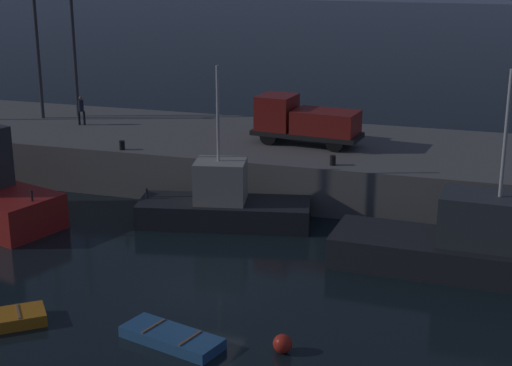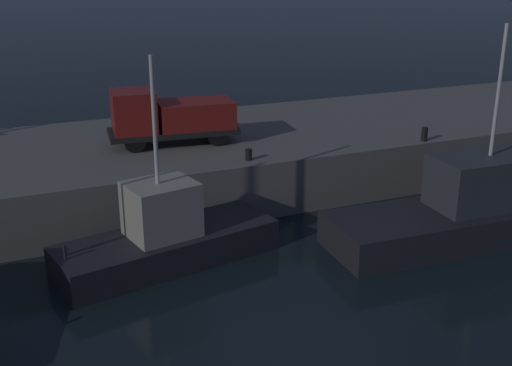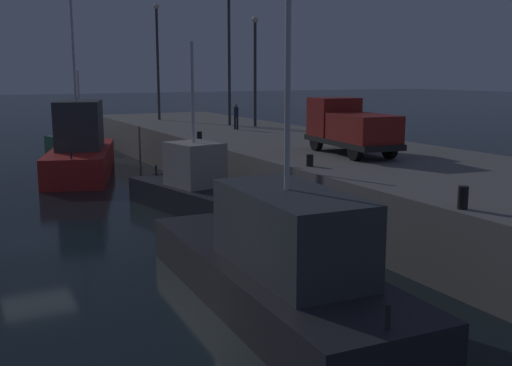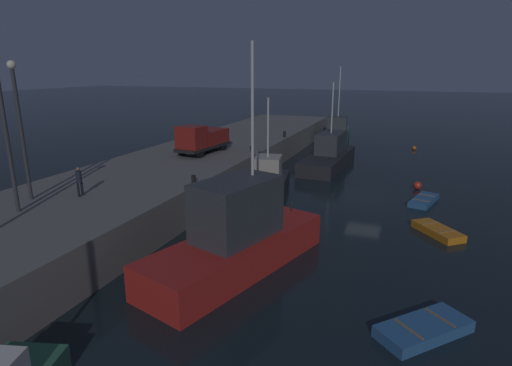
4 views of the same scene
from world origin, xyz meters
name	(u,v)px [view 1 (image 1 of 4)]	position (x,y,z in m)	size (l,w,h in m)	color
ground_plane	(203,290)	(0.00, 0.00, 0.00)	(320.00, 320.00, 0.00)	black
pier_quay	(300,162)	(0.00, 14.37, 1.19)	(62.02, 10.16, 2.37)	slate
fishing_trawler_red	(481,246)	(9.69, 4.70, 1.14)	(10.97, 3.67, 8.03)	#232328
fishing_trawler_green	(223,204)	(-1.72, 7.05, 0.97)	(8.18, 4.12, 7.31)	#232328
rowboat_white_mid	(172,338)	(0.48, -4.05, 0.19)	(3.65, 2.16, 0.41)	#2D6099
mooring_buoy_mid	(282,344)	(4.05, -3.58, 0.31)	(0.61, 0.61, 0.61)	red
lamp_post_east	(36,31)	(-16.16, 15.32, 7.52)	(0.44, 0.44, 8.92)	#38383D
lamp_post_central	(74,44)	(-14.40, 16.43, 6.71)	(0.44, 0.44, 7.35)	#38383D
utility_truck	(304,121)	(0.36, 13.66, 3.61)	(5.80, 2.60, 2.48)	black
dockworker	(81,109)	(-12.96, 14.31, 3.32)	(0.44, 0.33, 1.67)	black
bollard_west	(333,160)	(2.67, 10.10, 2.61)	(0.28, 0.28, 0.47)	black
bollard_central	(122,145)	(-8.12, 9.79, 2.61)	(0.28, 0.28, 0.47)	black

